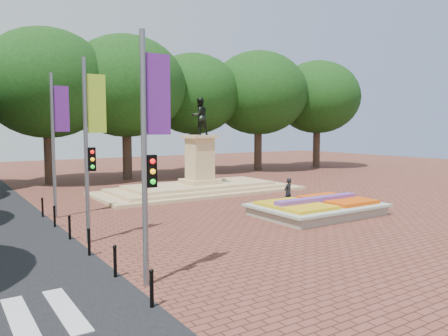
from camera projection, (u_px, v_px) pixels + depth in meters
name	position (u px, v px, depth m)	size (l,w,h in m)	color
ground	(276.00, 211.00, 23.18)	(90.00, 90.00, 0.00)	brown
flower_bed	(317.00, 207.00, 22.04)	(6.30, 4.30, 0.91)	gray
monument	(200.00, 179.00, 29.74)	(14.00, 6.00, 6.40)	tan
tree_row_back	(166.00, 102.00, 38.80)	(44.80, 8.80, 10.43)	#33231B
banner_poles	(92.00, 142.00, 16.21)	(0.88, 11.17, 7.00)	slate
bollard_row	(79.00, 233.00, 16.01)	(0.12, 13.12, 0.98)	black
pedestrian	(288.00, 192.00, 24.26)	(0.59, 0.38, 1.60)	black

